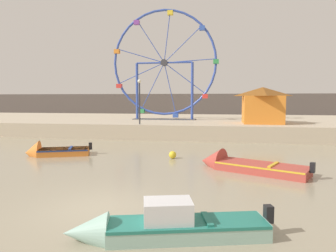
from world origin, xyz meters
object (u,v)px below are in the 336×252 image
(ferris_wheel_blue_frame, at_px, (164,65))
(mooring_buoy_orange, at_px, (173,155))
(motorboat_seafoam, at_px, (157,227))
(carnival_booth_orange_canopy, at_px, (262,105))
(promenade_lamp_near, at_px, (140,95))
(motorboat_orange_hull, at_px, (51,152))
(motorboat_faded_red, at_px, (239,165))

(ferris_wheel_blue_frame, height_order, mooring_buoy_orange, ferris_wheel_blue_frame)
(motorboat_seafoam, relative_size, carnival_booth_orange_canopy, 1.41)
(ferris_wheel_blue_frame, xyz_separation_m, promenade_lamp_near, (-1.02, -6.37, -3.26))
(mooring_buoy_orange, bearing_deg, motorboat_orange_hull, -178.02)
(motorboat_faded_red, xyz_separation_m, promenade_lamp_near, (-7.90, 10.59, 3.62))
(motorboat_seafoam, relative_size, mooring_buoy_orange, 12.03)
(ferris_wheel_blue_frame, bearing_deg, promenade_lamp_near, -99.14)
(mooring_buoy_orange, bearing_deg, promenade_lamp_near, 116.75)
(promenade_lamp_near, bearing_deg, mooring_buoy_orange, -63.25)
(motorboat_faded_red, height_order, motorboat_orange_hull, motorboat_faded_red)
(motorboat_orange_hull, bearing_deg, motorboat_faded_red, 149.38)
(motorboat_seafoam, xyz_separation_m, motorboat_faded_red, (2.49, 8.17, -0.08))
(ferris_wheel_blue_frame, bearing_deg, mooring_buoy_orange, -77.80)
(ferris_wheel_blue_frame, distance_m, mooring_buoy_orange, 16.55)
(motorboat_orange_hull, relative_size, mooring_buoy_orange, 9.31)
(motorboat_seafoam, distance_m, carnival_booth_orange_canopy, 22.44)
(motorboat_orange_hull, relative_size, carnival_booth_orange_canopy, 1.09)
(ferris_wheel_blue_frame, relative_size, mooring_buoy_orange, 26.26)
(promenade_lamp_near, bearing_deg, carnival_booth_orange_canopy, 15.08)
(motorboat_faded_red, relative_size, motorboat_orange_hull, 1.34)
(motorboat_seafoam, xyz_separation_m, mooring_buoy_orange, (-1.21, 10.43, -0.08))
(ferris_wheel_blue_frame, bearing_deg, motorboat_faded_red, -67.93)
(motorboat_seafoam, relative_size, promenade_lamp_near, 1.36)
(promenade_lamp_near, distance_m, mooring_buoy_orange, 10.02)
(motorboat_orange_hull, height_order, promenade_lamp_near, promenade_lamp_near)
(motorboat_orange_hull, height_order, mooring_buoy_orange, motorboat_orange_hull)
(motorboat_faded_red, distance_m, mooring_buoy_orange, 4.33)
(motorboat_seafoam, relative_size, motorboat_faded_red, 0.96)
(motorboat_faded_red, xyz_separation_m, mooring_buoy_orange, (-3.70, 2.25, -0.01))
(motorboat_faded_red, relative_size, mooring_buoy_orange, 12.51)
(carnival_booth_orange_canopy, bearing_deg, mooring_buoy_orange, -120.07)
(motorboat_faded_red, bearing_deg, mooring_buoy_orange, -5.60)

